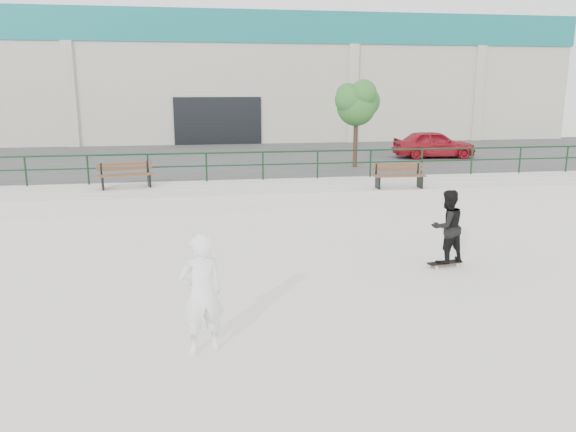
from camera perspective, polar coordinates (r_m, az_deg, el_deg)
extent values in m
plane|color=silver|center=(9.86, -0.65, -9.43)|extent=(120.00, 120.00, 0.00)
cube|color=beige|center=(18.89, -5.08, 2.22)|extent=(30.00, 3.00, 0.50)
cube|color=#3A3A3A|center=(27.27, -6.49, 5.51)|extent=(60.00, 14.00, 0.50)
cylinder|color=#12331B|center=(19.99, -5.45, 6.43)|extent=(28.00, 0.06, 0.06)
cylinder|color=#12331B|center=(20.04, -5.42, 5.15)|extent=(28.00, 0.05, 0.05)
cylinder|color=#12331B|center=(20.77, -25.10, 4.12)|extent=(0.06, 0.06, 1.00)
cylinder|color=#12331B|center=(20.33, -19.66, 4.42)|extent=(0.06, 0.06, 1.00)
cylinder|color=#12331B|center=(20.07, -14.02, 4.69)|extent=(0.06, 0.06, 1.00)
cylinder|color=#12331B|center=(20.01, -8.28, 4.92)|extent=(0.06, 0.06, 1.00)
cylinder|color=#12331B|center=(20.14, -2.57, 5.10)|extent=(0.06, 0.06, 1.00)
cylinder|color=#12331B|center=(20.48, 3.02, 5.22)|extent=(0.06, 0.06, 1.00)
cylinder|color=#12331B|center=(21.00, 8.38, 5.29)|extent=(0.06, 0.06, 1.00)
cylinder|color=#12331B|center=(21.69, 13.44, 5.32)|extent=(0.06, 0.06, 1.00)
cylinder|color=#12331B|center=(22.54, 18.15, 5.31)|extent=(0.06, 0.06, 1.00)
cylinder|color=#12331B|center=(23.53, 22.50, 5.26)|extent=(0.06, 0.06, 1.00)
cylinder|color=#12331B|center=(24.64, 26.47, 5.20)|extent=(0.06, 0.06, 1.00)
cube|color=beige|center=(41.04, -7.73, 13.20)|extent=(44.00, 16.00, 8.00)
cube|color=#177475|center=(41.17, -7.86, 17.52)|extent=(44.20, 16.20, 1.80)
cube|color=black|center=(33.06, -7.12, 9.14)|extent=(5.00, 0.15, 3.20)
cube|color=beige|center=(33.57, -21.22, 11.00)|extent=(0.60, 0.25, 6.20)
cube|color=beige|center=(34.23, 6.60, 11.79)|extent=(0.60, 0.25, 6.20)
cube|color=beige|center=(37.23, 18.76, 11.30)|extent=(0.60, 0.25, 6.20)
cube|color=#50351B|center=(19.09, -16.10, 3.94)|extent=(1.77, 0.49, 0.04)
cube|color=#50351B|center=(19.27, -16.15, 4.02)|extent=(1.77, 0.49, 0.04)
cube|color=#50351B|center=(19.44, -16.20, 4.09)|extent=(1.77, 0.49, 0.04)
cube|color=#50351B|center=(19.50, -16.26, 4.67)|extent=(1.76, 0.41, 0.10)
cube|color=#50351B|center=(19.48, -16.29, 5.08)|extent=(1.76, 0.41, 0.10)
cube|color=black|center=(19.25, -18.32, 3.20)|extent=(0.16, 0.50, 0.42)
cube|color=black|center=(19.44, -18.45, 4.50)|extent=(0.07, 0.06, 0.42)
cube|color=black|center=(19.38, -13.92, 3.54)|extent=(0.16, 0.50, 0.42)
cube|color=black|center=(19.57, -14.09, 4.83)|extent=(0.07, 0.06, 0.42)
cube|color=#50351B|center=(18.68, 11.38, 3.95)|extent=(1.72, 0.21, 0.04)
cube|color=#50351B|center=(18.84, 11.22, 4.03)|extent=(1.72, 0.21, 0.04)
cube|color=#50351B|center=(19.00, 11.07, 4.11)|extent=(1.72, 0.21, 0.04)
cube|color=#50351B|center=(19.05, 11.03, 4.69)|extent=(1.71, 0.14, 0.10)
cube|color=#50351B|center=(19.03, 11.04, 5.09)|extent=(1.71, 0.14, 0.10)
cube|color=black|center=(18.67, 9.10, 3.39)|extent=(0.08, 0.48, 0.40)
cube|color=black|center=(18.85, 8.94, 4.68)|extent=(0.06, 0.05, 0.40)
cube|color=black|center=(19.10, 13.25, 3.42)|extent=(0.08, 0.48, 0.40)
cube|color=black|center=(19.27, 13.07, 4.69)|extent=(0.06, 0.05, 0.40)
cylinder|color=#4D3426|center=(23.55, 6.86, 7.55)|extent=(0.18, 0.18, 2.13)
sphere|color=#255D22|center=(23.46, 6.95, 11.01)|extent=(1.60, 1.60, 1.60)
sphere|color=#255D22|center=(23.84, 7.83, 11.44)|extent=(1.25, 1.25, 1.25)
sphere|color=#255D22|center=(23.19, 6.23, 11.67)|extent=(1.16, 1.16, 1.16)
sphere|color=#255D22|center=(23.16, 7.67, 12.29)|extent=(1.07, 1.07, 1.07)
sphere|color=#255D22|center=(23.72, 6.10, 12.13)|extent=(0.98, 0.98, 0.98)
imported|color=maroon|center=(27.44, 14.59, 7.09)|extent=(3.88, 1.83, 1.28)
cube|color=black|center=(12.53, 15.63, -4.56)|extent=(0.80, 0.33, 0.02)
cube|color=brown|center=(12.53, 15.63, -4.63)|extent=(0.80, 0.33, 0.01)
cube|color=gray|center=(12.40, 14.63, -4.89)|extent=(0.09, 0.17, 0.03)
cube|color=gray|center=(12.69, 16.59, -4.60)|extent=(0.09, 0.17, 0.03)
cylinder|color=beige|center=(12.33, 14.87, -5.09)|extent=(0.06, 0.03, 0.06)
cylinder|color=beige|center=(12.48, 14.39, -4.84)|extent=(0.06, 0.03, 0.06)
cylinder|color=beige|center=(12.62, 16.83, -4.79)|extent=(0.06, 0.03, 0.06)
cylinder|color=beige|center=(12.77, 16.33, -4.55)|extent=(0.06, 0.03, 0.06)
imported|color=black|center=(12.32, 15.86, -1.03)|extent=(0.89, 0.77, 1.57)
imported|color=white|center=(8.16, -8.79, -7.82)|extent=(0.73, 0.58, 1.77)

